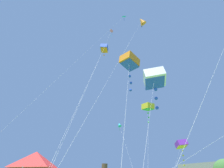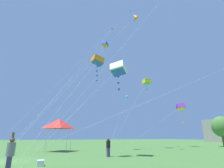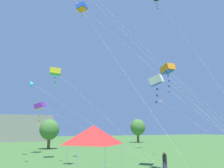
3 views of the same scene
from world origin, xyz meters
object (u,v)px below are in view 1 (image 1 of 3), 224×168
at_px(festival_tent, 36,160).
at_px(kite_cyan_delta_7, 123,17).
at_px(kite_blue_box_0, 104,48).
at_px(kite_yellow_box_6, 148,107).
at_px(kite_cyan_diamond_2, 119,125).
at_px(kite_white_box_5, 154,78).
at_px(kite_purple_box_8, 181,144).
at_px(kite_orange_diamond_10, 142,21).
at_px(kite_orange_box_4, 130,62).
at_px(kite_pink_delta_1, 111,34).

height_order(festival_tent, kite_cyan_delta_7, kite_cyan_delta_7).
xyz_separation_m(kite_blue_box_0, kite_cyan_delta_7, (-4.41, 7.64, 12.50)).
distance_m(festival_tent, kite_yellow_box_6, 17.16).
xyz_separation_m(kite_cyan_diamond_2, kite_cyan_delta_7, (-0.14, 1.40, 20.02)).
xyz_separation_m(kite_white_box_5, kite_purple_box_8, (-10.34, 18.95, -1.44)).
height_order(kite_white_box_5, kite_orange_diamond_10, kite_orange_diamond_10).
xyz_separation_m(kite_blue_box_0, kite_orange_box_4, (7.92, -3.85, -7.05)).
bearing_deg(kite_purple_box_8, kite_yellow_box_6, -83.55).
bearing_deg(kite_white_box_5, kite_cyan_delta_7, 144.10).
bearing_deg(kite_cyan_diamond_2, kite_yellow_box_6, 39.79).
bearing_deg(kite_purple_box_8, kite_blue_box_0, -82.94).
height_order(kite_orange_box_4, kite_yellow_box_6, kite_yellow_box_6).
relative_size(festival_tent, kite_orange_diamond_10, 0.18).
xyz_separation_m(kite_orange_box_4, kite_cyan_delta_7, (-12.33, 11.50, 19.55)).
xyz_separation_m(kite_white_box_5, kite_orange_diamond_10, (-5.95, 6.20, 13.16)).
relative_size(kite_purple_box_8, kite_orange_diamond_10, 0.89).
relative_size(festival_tent, kite_yellow_box_6, 0.34).
height_order(kite_orange_box_4, kite_cyan_delta_7, kite_cyan_delta_7).
xyz_separation_m(kite_cyan_diamond_2, kite_yellow_box_6, (3.09, 2.58, 2.33)).
xyz_separation_m(festival_tent, kite_yellow_box_6, (-0.61, 15.13, 8.08)).
bearing_deg(kite_pink_delta_1, kite_orange_diamond_10, 61.21).
xyz_separation_m(kite_cyan_delta_7, kite_purple_box_8, (2.25, 9.84, -21.66)).
height_order(kite_yellow_box_6, kite_cyan_delta_7, kite_cyan_delta_7).
relative_size(kite_white_box_5, kite_orange_diamond_10, 0.43).
bearing_deg(kite_cyan_diamond_2, kite_white_box_5, -31.77).
height_order(kite_pink_delta_1, kite_orange_diamond_10, kite_orange_diamond_10).
bearing_deg(kite_cyan_delta_7, kite_orange_diamond_10, -23.67).
distance_m(kite_blue_box_0, kite_white_box_5, 11.34).
relative_size(kite_orange_box_4, kite_purple_box_8, 0.50).
relative_size(kite_blue_box_0, kite_purple_box_8, 0.84).
bearing_deg(kite_pink_delta_1, festival_tent, -95.51).
bearing_deg(kite_cyan_diamond_2, festival_tent, -73.55).
bearing_deg(kite_cyan_delta_7, kite_cyan_diamond_2, -84.39).
relative_size(kite_cyan_delta_7, kite_purple_box_8, 1.46).
bearing_deg(festival_tent, kite_orange_diamond_10, 75.75).
relative_size(kite_white_box_5, kite_purple_box_8, 0.48).
distance_m(kite_pink_delta_1, kite_white_box_5, 13.31).
height_order(kite_white_box_5, kite_yellow_box_6, kite_yellow_box_6).
xyz_separation_m(kite_pink_delta_1, kite_yellow_box_6, (-1.31, 7.93, -7.80)).
bearing_deg(kite_blue_box_0, kite_yellow_box_6, 97.65).
relative_size(kite_white_box_5, kite_cyan_delta_7, 0.33).
bearing_deg(kite_purple_box_8, kite_pink_delta_1, -82.14).
bearing_deg(kite_white_box_5, kite_blue_box_0, 169.79).
bearing_deg(kite_blue_box_0, festival_tent, -95.15).
height_order(kite_cyan_diamond_2, kite_orange_box_4, kite_orange_box_4).
xyz_separation_m(kite_purple_box_8, kite_orange_diamond_10, (4.40, -12.75, 14.61)).
distance_m(festival_tent, kite_pink_delta_1, 17.45).
distance_m(kite_blue_box_0, kite_pink_delta_1, 2.77).
distance_m(kite_blue_box_0, kite_cyan_diamond_2, 10.67).
xyz_separation_m(kite_white_box_5, kite_yellow_box_6, (-9.37, 10.29, 2.53)).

